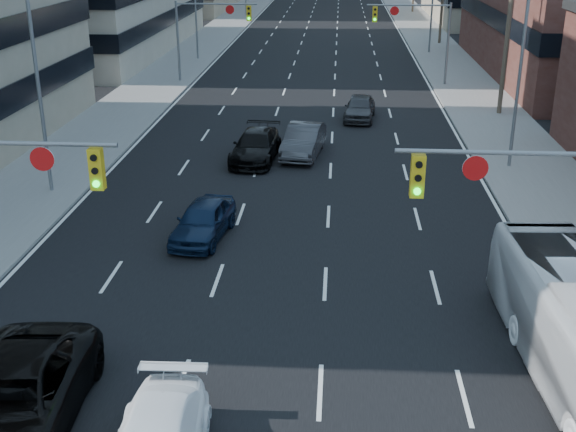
# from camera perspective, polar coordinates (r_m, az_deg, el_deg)

# --- Properties ---
(signal_near_right) EXTENTS (6.59, 0.33, 6.00)m
(signal_near_right) POSITION_cam_1_polar(r_m,az_deg,el_deg) (19.30, 19.98, 0.44)
(signal_near_right) COLOR slate
(signal_near_right) RESTS_ON ground
(signal_far_left) EXTENTS (6.09, 0.33, 6.00)m
(signal_far_left) POSITION_cam_1_polar(r_m,az_deg,el_deg) (55.58, -6.35, 14.79)
(signal_far_left) COLOR slate
(signal_far_left) RESTS_ON ground
(signal_far_right) EXTENTS (6.09, 0.33, 6.00)m
(signal_far_right) POSITION_cam_1_polar(r_m,az_deg,el_deg) (55.01, 10.15, 14.52)
(signal_far_right) COLOR slate
(signal_far_right) RESTS_ON ground
(utility_pole_block) EXTENTS (2.20, 0.28, 11.00)m
(utility_pole_block) POSITION_cam_1_polar(r_m,az_deg,el_deg) (46.73, 17.06, 14.53)
(utility_pole_block) COLOR #4C3D2D
(utility_pole_block) RESTS_ON ground
(streetlight_left_near) EXTENTS (2.03, 0.22, 9.00)m
(streetlight_left_near) POSITION_cam_1_polar(r_m,az_deg,el_deg) (32.36, -18.91, 10.17)
(streetlight_left_near) COLOR slate
(streetlight_left_near) RESTS_ON ground
(streetlight_left_mid) EXTENTS (2.03, 0.22, 9.00)m
(streetlight_left_mid) POSITION_cam_1_polar(r_m,az_deg,el_deg) (65.76, -7.19, 16.47)
(streetlight_left_mid) COLOR slate
(streetlight_left_mid) RESTS_ON ground
(streetlight_right_near) EXTENTS (2.03, 0.22, 9.00)m
(streetlight_right_near) POSITION_cam_1_polar(r_m,az_deg,el_deg) (35.79, 17.67, 11.33)
(streetlight_right_near) COLOR slate
(streetlight_right_near) RESTS_ON ground
(black_pickup) EXTENTS (3.27, 6.42, 1.74)m
(black_pickup) POSITION_cam_1_polar(r_m,az_deg,el_deg) (18.14, -20.96, -13.50)
(black_pickup) COLOR black
(black_pickup) RESTS_ON ground
(sedan_blue) EXTENTS (2.25, 4.41, 1.44)m
(sedan_blue) POSITION_cam_1_polar(r_m,az_deg,el_deg) (27.28, -6.72, -0.34)
(sedan_blue) COLOR #0C1B32
(sedan_blue) RESTS_ON ground
(sedan_grey_center) EXTENTS (2.28, 4.98, 1.58)m
(sedan_grey_center) POSITION_cam_1_polar(r_m,az_deg,el_deg) (37.28, 1.23, 5.99)
(sedan_grey_center) COLOR #363538
(sedan_grey_center) RESTS_ON ground
(sedan_black_far) EXTENTS (2.43, 5.26, 1.49)m
(sedan_black_far) POSITION_cam_1_polar(r_m,az_deg,el_deg) (36.49, -2.57, 5.55)
(sedan_black_far) COLOR black
(sedan_black_far) RESTS_ON ground
(sedan_grey_right) EXTENTS (2.18, 4.51, 1.49)m
(sedan_grey_right) POSITION_cam_1_polar(r_m,az_deg,el_deg) (44.82, 5.70, 8.53)
(sedan_grey_right) COLOR #343537
(sedan_grey_right) RESTS_ON ground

